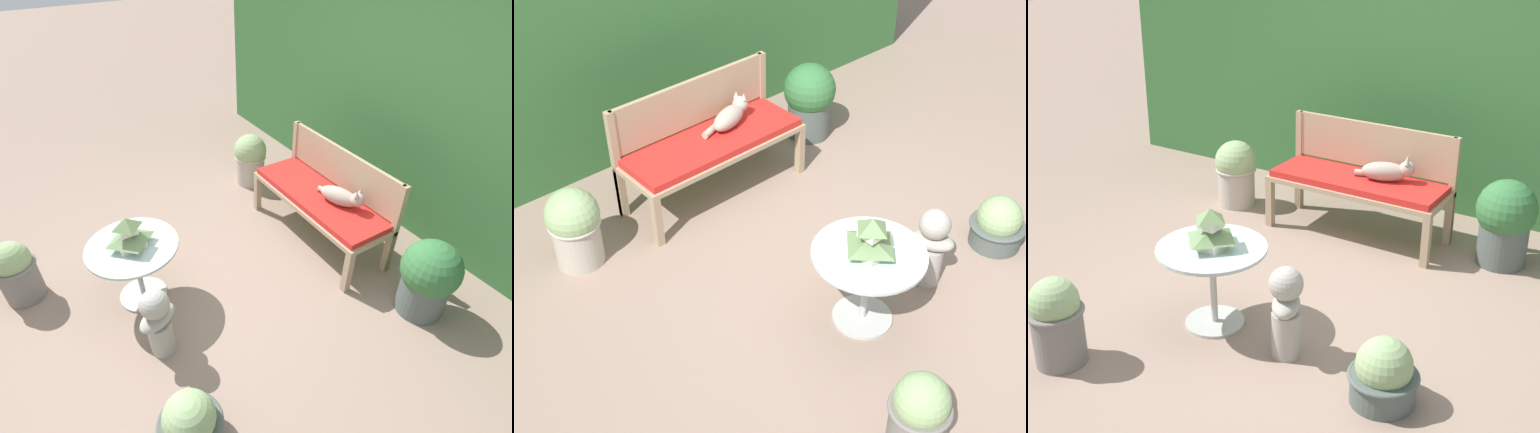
{
  "view_description": "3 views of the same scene",
  "coord_description": "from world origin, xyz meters",
  "views": [
    {
      "loc": [
        2.29,
        -0.94,
        2.62
      ],
      "look_at": [
        -0.12,
        0.56,
        0.47
      ],
      "focal_mm": 28.0,
      "sensor_mm": 36.0,
      "label": 1
    },
    {
      "loc": [
        -2.85,
        -2.57,
        3.44
      ],
      "look_at": [
        -0.36,
        0.22,
        0.49
      ],
      "focal_mm": 50.0,
      "sensor_mm": 36.0,
      "label": 2
    },
    {
      "loc": [
        2.39,
        -3.71,
        2.59
      ],
      "look_at": [
        -0.32,
        0.51,
        0.37
      ],
      "focal_mm": 50.0,
      "sensor_mm": 36.0,
      "label": 3
    }
  ],
  "objects": [
    {
      "name": "pagoda_birdhouse",
      "position": [
        -0.21,
        -0.53,
        0.68
      ],
      "size": [
        0.28,
        0.28,
        0.27
      ],
      "color": "silver",
      "rests_on": "patio_table"
    },
    {
      "name": "potted_plant_hedge_corner",
      "position": [
        -1.3,
        1.21,
        0.32
      ],
      "size": [
        0.38,
        0.38,
        0.61
      ],
      "color": "#ADA393",
      "rests_on": "ground"
    },
    {
      "name": "bench_backrest",
      "position": [
        -0.05,
        1.47,
        0.66
      ],
      "size": [
        1.49,
        0.06,
        0.91
      ],
      "color": "tan",
      "rests_on": "ground"
    },
    {
      "name": "potted_plant_patio_mid",
      "position": [
        1.14,
        1.37,
        0.36
      ],
      "size": [
        0.46,
        0.46,
        0.69
      ],
      "color": "#4C5651",
      "rests_on": "ground"
    },
    {
      "name": "cat",
      "position": [
        0.18,
        1.29,
        0.6
      ],
      "size": [
        0.5,
        0.27,
        0.22
      ],
      "rotation": [
        0.0,
        0.0,
        0.34
      ],
      "color": "#A89989",
      "rests_on": "garden_bench"
    },
    {
      "name": "garden_bust",
      "position": [
        0.39,
        -0.58,
        0.33
      ],
      "size": [
        0.28,
        0.34,
        0.61
      ],
      "rotation": [
        0.0,
        0.0,
        -1.13
      ],
      "color": "#A39E93",
      "rests_on": "ground"
    },
    {
      "name": "potted_plant_bench_left",
      "position": [
        1.09,
        -0.66,
        0.18
      ],
      "size": [
        0.41,
        0.41,
        0.41
      ],
      "color": "#4C5651",
      "rests_on": "ground"
    },
    {
      "name": "foliage_hedge_back",
      "position": [
        0.0,
        2.57,
        1.15
      ],
      "size": [
        6.4,
        0.93,
        2.3
      ],
      "primitive_type": "cube",
      "color": "#336633",
      "rests_on": "ground"
    },
    {
      "name": "potted_plant_table_near",
      "position": [
        -0.73,
        -1.38,
        0.29
      ],
      "size": [
        0.35,
        0.35,
        0.57
      ],
      "color": "slate",
      "rests_on": "ground"
    },
    {
      "name": "garden_bench",
      "position": [
        -0.05,
        1.22,
        0.44
      ],
      "size": [
        1.49,
        0.54,
        0.51
      ],
      "color": "tan",
      "rests_on": "ground"
    },
    {
      "name": "patio_table",
      "position": [
        -0.21,
        -0.53,
        0.45
      ],
      "size": [
        0.72,
        0.72,
        0.57
      ],
      "color": "#B7B7B2",
      "rests_on": "ground"
    },
    {
      "name": "ground",
      "position": [
        0.0,
        0.0,
        0.0
      ],
      "size": [
        30.0,
        30.0,
        0.0
      ],
      "primitive_type": "plane",
      "color": "gray"
    }
  ]
}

